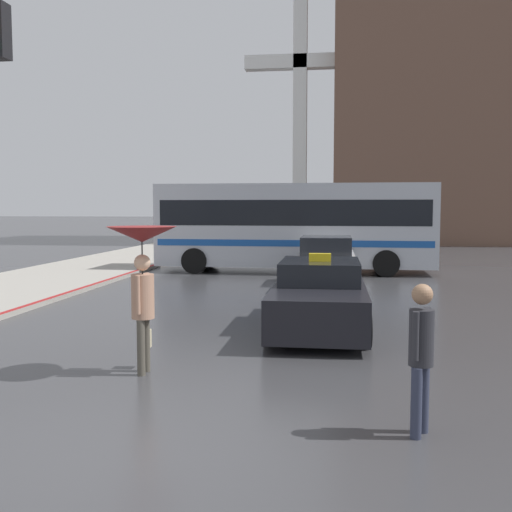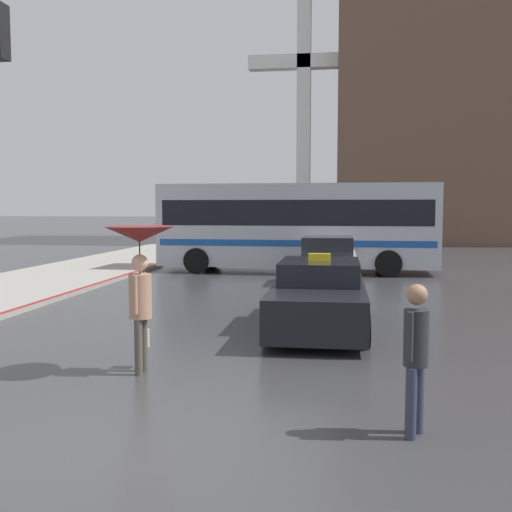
{
  "view_description": "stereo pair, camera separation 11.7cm",
  "coord_description": "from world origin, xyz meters",
  "views": [
    {
      "loc": [
        2.35,
        -5.3,
        2.47
      ],
      "look_at": [
        0.61,
        7.76,
        1.4
      ],
      "focal_mm": 42.0,
      "sensor_mm": 36.0,
      "label": 1
    },
    {
      "loc": [
        2.46,
        -5.28,
        2.47
      ],
      "look_at": [
        0.61,
        7.76,
        1.4
      ],
      "focal_mm": 42.0,
      "sensor_mm": 36.0,
      "label": 2
    }
  ],
  "objects": [
    {
      "name": "pedestrian_with_umbrella",
      "position": [
        -0.47,
        3.17,
        1.73
      ],
      "size": [
        1.02,
        1.02,
        2.19
      ],
      "rotation": [
        0.0,
        0.0,
        1.55
      ],
      "color": "#4C473D",
      "rests_on": "ground_plane"
    },
    {
      "name": "ground_plane",
      "position": [
        0.0,
        0.0,
        0.0
      ],
      "size": [
        300.0,
        300.0,
        0.0
      ],
      "primitive_type": "plane",
      "color": "#38383A"
    },
    {
      "name": "sedan_red",
      "position": [
        2.06,
        13.89,
        0.71
      ],
      "size": [
        1.91,
        4.64,
        1.54
      ],
      "rotation": [
        0.0,
        0.0,
        3.14
      ],
      "color": "#B7B2AD",
      "rests_on": "ground_plane"
    },
    {
      "name": "city_bus",
      "position": [
        0.8,
        17.58,
        1.86
      ],
      "size": [
        10.44,
        2.84,
        3.34
      ],
      "rotation": [
        0.0,
        0.0,
        1.55
      ],
      "color": "#B2B7C1",
      "rests_on": "ground_plane"
    },
    {
      "name": "building_tower_near",
      "position": [
        9.48,
        40.01,
        16.73
      ],
      "size": [
        14.58,
        12.56,
        33.47
      ],
      "color": "brown",
      "rests_on": "ground_plane"
    },
    {
      "name": "pedestrian_man",
      "position": [
        3.28,
        1.21,
        0.96
      ],
      "size": [
        0.36,
        0.4,
        1.66
      ],
      "rotation": [
        0.0,
        0.0,
        -2.06
      ],
      "color": "#2D3347",
      "rests_on": "ground_plane"
    },
    {
      "name": "monument_cross",
      "position": [
        -0.08,
        35.43,
        9.55
      ],
      "size": [
        7.41,
        0.9,
        16.83
      ],
      "color": "white",
      "rests_on": "ground_plane"
    },
    {
      "name": "taxi",
      "position": [
        2.05,
        6.8,
        0.65
      ],
      "size": [
        1.91,
        4.7,
        1.55
      ],
      "rotation": [
        0.0,
        0.0,
        3.14
      ],
      "color": "black",
      "rests_on": "ground_plane"
    }
  ]
}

